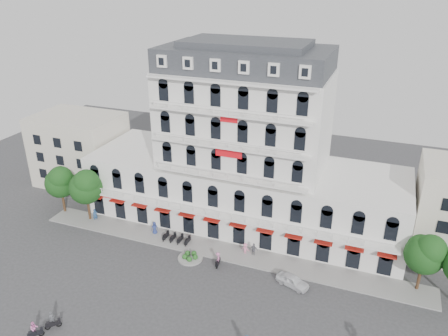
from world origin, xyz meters
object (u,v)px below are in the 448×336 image
parked_car (293,281)px  rider_west (52,321)px  rider_center (218,259)px  rider_southwest (34,330)px

parked_car → rider_west: size_ratio=1.90×
parked_car → rider_center: bearing=107.0°
rider_west → rider_southwest: rider_west is taller
parked_car → rider_southwest: 28.11m
parked_car → rider_west: rider_west is taller
rider_west → rider_southwest: 1.85m
rider_west → rider_center: size_ratio=1.06×
parked_car → rider_southwest: size_ratio=1.98×
rider_center → parked_car: bearing=80.8°
rider_southwest → rider_center: (12.77, 17.50, 0.01)m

